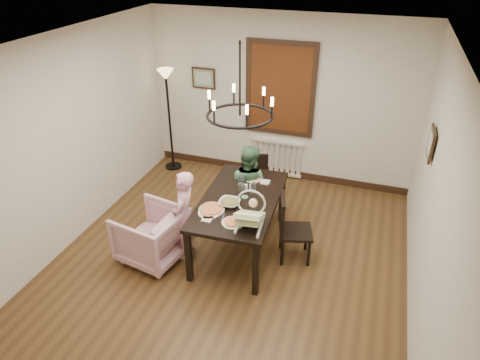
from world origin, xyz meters
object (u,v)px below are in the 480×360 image
Objects in this scene: dining_table at (240,204)px; floor_lamp at (170,122)px; seated_man at (248,192)px; elderly_woman at (185,222)px; drinking_glass at (242,188)px; chair_far at (255,187)px; chair_right at (296,228)px; armchair at (152,235)px; baby_bouncer at (250,214)px.

dining_table is 0.98× the size of floor_lamp.
seated_man is at bearing 94.82° from dining_table.
elderly_woman is at bearing 70.02° from seated_man.
floor_lamp reaches higher than drinking_glass.
drinking_glass reaches higher than chair_far.
dining_table is 0.21m from drinking_glass.
chair_right is 0.88m from drinking_glass.
elderly_woman is 6.66× the size of drinking_glass.
armchair is 0.44× the size of floor_lamp.
chair_far is (-0.06, 0.90, -0.26)m from dining_table.
dining_table is 3.61× the size of baby_bouncer.
seated_man reaches higher than elderly_woman.
baby_bouncer is at bearing 101.77° from armchair.
floor_lamp reaches higher than chair_right.
chair_far is at bearing 156.71° from armchair.
baby_bouncer reaches higher than armchair.
elderly_woman is at bearing 89.79° from chair_right.
baby_bouncer reaches higher than dining_table.
seated_man is 2.26m from floor_lamp.
chair_far is at bearing 148.53° from elderly_woman.
armchair is 2.63m from floor_lamp.
elderly_woman is 0.87m from drinking_glass.
chair_right reaches higher than chair_far.
floor_lamp is at bearing 133.53° from dining_table.
chair_right is at bearing -33.88° from floor_lamp.
armchair is at bearing 60.81° from seated_man.
chair_far is 1.16× the size of armchair.
floor_lamp is (-1.88, 0.95, 0.44)m from chair_far.
dining_table is 0.76m from elderly_woman.
chair_right is (0.82, -0.86, 0.01)m from chair_far.
baby_bouncer is (-0.45, -0.57, 0.49)m from chair_right.
chair_right is 1.45m from elderly_woman.
seated_man is at bearing 143.45° from elderly_woman.
dining_table is at bearing -81.39° from drinking_glass.
elderly_woman is at bearing -153.76° from dining_table.
chair_far is 1.89× the size of baby_bouncer.
drinking_glass is (0.06, -0.49, 0.36)m from seated_man.
baby_bouncer is at bearing 125.26° from chair_right.
floor_lamp is at bearing -156.34° from elderly_woman.
chair_far is 0.88m from drinking_glass.
floor_lamp is at bearing 138.18° from drinking_glass.
armchair is at bearing -154.47° from dining_table.
floor_lamp is (-2.24, 2.38, -0.06)m from baby_bouncer.
elderly_woman reaches higher than dining_table.
seated_man is (-0.84, 0.58, 0.05)m from chair_right.
chair_far is 0.29m from seated_man.
elderly_woman is 1.00× the size of seated_man.
seated_man is 0.61m from drinking_glass.
floor_lamp reaches higher than elderly_woman.
elderly_woman is 2.13× the size of baby_bouncer.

